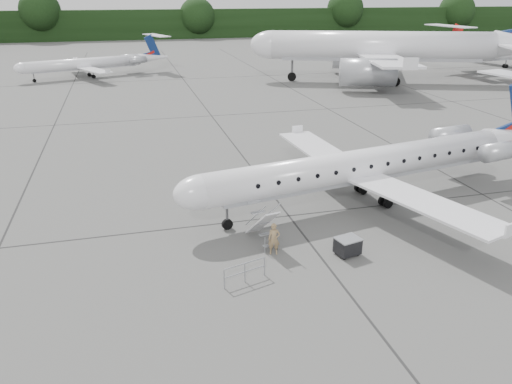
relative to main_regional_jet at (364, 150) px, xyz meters
name	(u,v)px	position (x,y,z in m)	size (l,w,h in m)	color
ground	(409,240)	(0.29, -5.57, -3.57)	(320.00, 320.00, 0.00)	#585755
treeline	(171,24)	(0.29, 124.43, 0.43)	(260.00, 4.00, 8.00)	black
main_regional_jet	(364,150)	(0.00, 0.00, 0.00)	(27.87, 20.06, 7.15)	white
airstair	(262,224)	(-7.70, -3.80, -2.45)	(0.85, 2.52, 2.24)	white
passenger	(274,239)	(-7.43, -5.19, -2.72)	(0.63, 0.41, 1.72)	#937750
safety_railing	(245,273)	(-9.55, -7.47, -3.07)	(2.20, 0.08, 1.00)	#94979C
baggage_cart	(348,246)	(-3.77, -6.28, -3.06)	(1.18, 0.95, 1.02)	black
bg_narrowbody	(382,31)	(22.92, 41.67, 3.81)	(41.13, 29.62, 14.77)	white
bg_regional_left	(84,58)	(-19.93, 57.28, -0.53)	(23.20, 16.70, 6.09)	white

